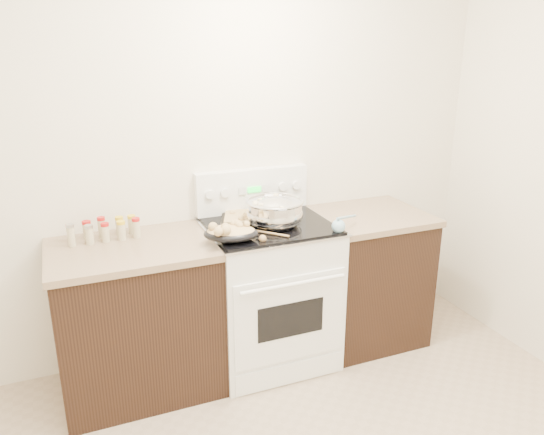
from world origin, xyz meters
name	(u,v)px	position (x,y,z in m)	size (l,w,h in m)	color
room_shell	(335,146)	(0.00, 0.00, 1.70)	(4.10, 3.60, 2.75)	silver
counter_left	(138,318)	(-0.48, 1.43, 0.46)	(0.93, 0.67, 0.92)	black
counter_right	(366,276)	(1.08, 1.43, 0.46)	(0.73, 0.67, 0.92)	black
kitchen_range	(269,290)	(0.35, 1.42, 0.49)	(0.78, 0.73, 1.22)	white
mixing_bowl	(275,212)	(0.37, 1.38, 1.02)	(0.42, 0.42, 0.21)	silver
roasting_pan	(231,232)	(0.04, 1.24, 0.99)	(0.36, 0.30, 0.12)	black
baking_sheet	(256,217)	(0.30, 1.52, 0.96)	(0.52, 0.44, 0.06)	black
wooden_spoon	(265,236)	(0.24, 1.19, 0.95)	(0.18, 0.21, 0.04)	#A57B4B
blue_ladle	(339,225)	(0.69, 1.15, 0.98)	(0.24, 0.19, 0.10)	#81ABC0
spice_jars	(104,230)	(-0.61, 1.59, 0.98)	(0.40, 0.15, 0.13)	#BFB28C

